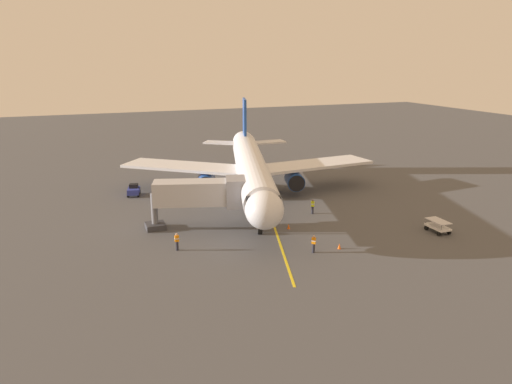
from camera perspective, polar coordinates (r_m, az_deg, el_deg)
name	(u,v)px	position (r m, az deg, el deg)	size (l,w,h in m)	color
ground_plane	(253,196)	(63.99, -0.40, -0.46)	(220.00, 220.00, 0.00)	#4C4C4F
apron_lead_in_line	(269,211)	(57.76, 1.54, -2.23)	(0.24, 40.00, 0.01)	yellow
airplane	(251,167)	(62.37, -0.58, 2.91)	(33.33, 39.51, 11.50)	silver
jet_bridge	(208,194)	(51.38, -5.72, -0.19)	(11.42, 5.77, 5.40)	#B7B7BC
ground_crew_marshaller	(314,244)	(45.71, 6.79, -6.05)	(0.46, 0.45, 1.71)	#23232D
ground_crew_wing_walker	(177,241)	(46.51, -9.28, -5.76)	(0.40, 0.26, 1.71)	#23232D
ground_crew_loader	(313,206)	(56.90, 6.67, -1.68)	(0.47, 0.43, 1.71)	#23232D
tug_near_nose	(134,190)	(66.03, -14.18, 0.20)	(2.03, 2.59, 1.50)	#2D3899
baggage_cart_portside	(438,226)	(54.11, 20.61, -3.77)	(1.57, 2.61, 1.27)	white
safety_cone_nose_left	(339,246)	(47.14, 9.78, -6.29)	(0.32, 0.32, 0.55)	#F2590F
safety_cone_nose_right	(289,226)	(51.83, 3.86, -4.06)	(0.32, 0.32, 0.55)	#F2590F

